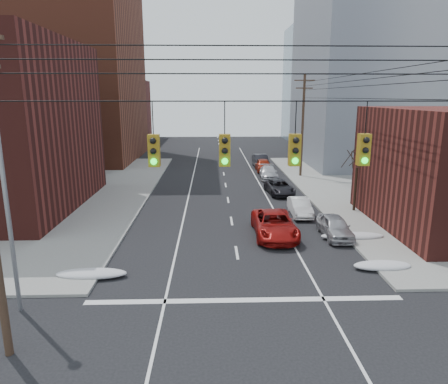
{
  "coord_description": "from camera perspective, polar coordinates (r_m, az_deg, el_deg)",
  "views": [
    {
      "loc": [
        -1.42,
        -9.42,
        8.74
      ],
      "look_at": [
        -0.66,
        14.48,
        3.0
      ],
      "focal_mm": 32.0,
      "sensor_mm": 36.0,
      "label": 1
    }
  ],
  "objects": [
    {
      "name": "building_brick_tall",
      "position": [
        62.02,
        -24.46,
        18.14
      ],
      "size": [
        24.0,
        20.0,
        30.0
      ],
      "primitive_type": "cube",
      "color": "brown",
      "rests_on": "ground"
    },
    {
      "name": "building_brick_far",
      "position": [
        87.01,
        -18.59,
        11.01
      ],
      "size": [
        22.0,
        18.0,
        12.0
      ],
      "primitive_type": "cube",
      "color": "#4B1B16",
      "rests_on": "ground"
    },
    {
      "name": "building_office",
      "position": [
        58.45,
        22.75,
        16.18
      ],
      "size": [
        22.0,
        20.0,
        25.0
      ],
      "primitive_type": "cube",
      "color": "gray",
      "rests_on": "ground"
    },
    {
      "name": "building_glass",
      "position": [
        83.42,
        16.46,
        14.52
      ],
      "size": [
        20.0,
        18.0,
        22.0
      ],
      "primitive_type": "cube",
      "color": "gray",
      "rests_on": "ground"
    },
    {
      "name": "utility_pole_far",
      "position": [
        44.64,
        11.17,
        9.45
      ],
      "size": [
        2.2,
        0.28,
        11.0
      ],
      "color": "#473323",
      "rests_on": "ground"
    },
    {
      "name": "traffic_signals",
      "position": [
        12.58,
        5.12,
        6.27
      ],
      "size": [
        17.0,
        0.42,
        2.02
      ],
      "color": "black",
      "rests_on": "ground"
    },
    {
      "name": "street_light",
      "position": [
        17.7,
        -28.96,
        1.38
      ],
      "size": [
        0.44,
        0.44,
        9.32
      ],
      "color": "gray",
      "rests_on": "ground"
    },
    {
      "name": "bare_tree",
      "position": [
        32.06,
        18.29,
        1.26
      ],
      "size": [
        2.09,
        2.2,
        4.93
      ],
      "color": "black",
      "rests_on": "ground"
    },
    {
      "name": "snow_nw",
      "position": [
        21.16,
        -18.43,
        -11.01
      ],
      "size": [
        3.5,
        1.08,
        0.42
      ],
      "primitive_type": "ellipsoid",
      "color": "silver",
      "rests_on": "ground"
    },
    {
      "name": "snow_ne",
      "position": [
        22.55,
        21.68,
        -9.74
      ],
      "size": [
        3.0,
        1.08,
        0.42
      ],
      "primitive_type": "ellipsoid",
      "color": "silver",
      "rests_on": "ground"
    },
    {
      "name": "snow_east_far",
      "position": [
        26.44,
        17.86,
        -6.0
      ],
      "size": [
        4.0,
        1.08,
        0.42
      ],
      "primitive_type": "ellipsoid",
      "color": "silver",
      "rests_on": "ground"
    },
    {
      "name": "red_pickup",
      "position": [
        25.77,
        7.21,
        -4.62
      ],
      "size": [
        2.57,
        5.57,
        1.55
      ],
      "primitive_type": "imported",
      "rotation": [
        0.0,
        0.0,
        -0.0
      ],
      "color": "maroon",
      "rests_on": "ground"
    },
    {
      "name": "parked_car_a",
      "position": [
        26.37,
        15.57,
        -4.79
      ],
      "size": [
        1.66,
        4.05,
        1.37
      ],
      "primitive_type": "imported",
      "rotation": [
        0.0,
        0.0,
        0.01
      ],
      "color": "#AEAEB3",
      "rests_on": "ground"
    },
    {
      "name": "parked_car_b",
      "position": [
        30.55,
        10.8,
        -2.11
      ],
      "size": [
        1.46,
        3.95,
        1.29
      ],
      "primitive_type": "imported",
      "rotation": [
        0.0,
        0.0,
        -0.02
      ],
      "color": "white",
      "rests_on": "ground"
    },
    {
      "name": "parked_car_c",
      "position": [
        36.87,
        7.93,
        0.66
      ],
      "size": [
        2.5,
        4.73,
        1.27
      ],
      "primitive_type": "imported",
      "rotation": [
        0.0,
        0.0,
        0.09
      ],
      "color": "black",
      "rests_on": "ground"
    },
    {
      "name": "parked_car_d",
      "position": [
        43.75,
        6.39,
        2.77
      ],
      "size": [
        2.1,
        4.64,
        1.32
      ],
      "primitive_type": "imported",
      "rotation": [
        0.0,
        0.0,
        -0.06
      ],
      "color": "#B7B7BC",
      "rests_on": "ground"
    },
    {
      "name": "parked_car_e",
      "position": [
        48.01,
        5.65,
        3.84
      ],
      "size": [
        1.81,
        4.36,
        1.48
      ],
      "primitive_type": "imported",
      "rotation": [
        0.0,
        0.0,
        -0.01
      ],
      "color": "maroon",
      "rests_on": "ground"
    },
    {
      "name": "parked_car_f",
      "position": [
        50.84,
        5.24,
        4.44
      ],
      "size": [
        1.8,
        4.84,
        1.58
      ],
      "primitive_type": "imported",
      "rotation": [
        0.0,
        0.0,
        0.03
      ],
      "color": "black",
      "rests_on": "ground"
    },
    {
      "name": "lot_car_a",
      "position": [
        37.03,
        -23.93,
        0.16
      ],
      "size": [
        4.91,
        2.06,
        1.58
      ],
      "primitive_type": "imported",
      "rotation": [
        0.0,
        0.0,
        1.49
      ],
      "color": "beige",
      "rests_on": "sidewalk_nw"
    },
    {
      "name": "lot_car_b",
      "position": [
        42.01,
        -21.97,
        1.71
      ],
      "size": [
        5.51,
        3.22,
        1.44
      ],
      "primitive_type": "imported",
      "rotation": [
        0.0,
        0.0,
        1.74
      ],
      "color": "#A1A0A5",
      "rests_on": "sidewalk_nw"
    },
    {
      "name": "lot_car_d",
      "position": [
        38.42,
        -27.31,
        0.18
      ],
      "size": [
        4.64,
        2.7,
        1.48
      ],
      "primitive_type": "imported",
      "rotation": [
        0.0,
        0.0,
        1.8
      ],
      "color": "#9E9DA2",
      "rests_on": "sidewalk_nw"
    }
  ]
}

